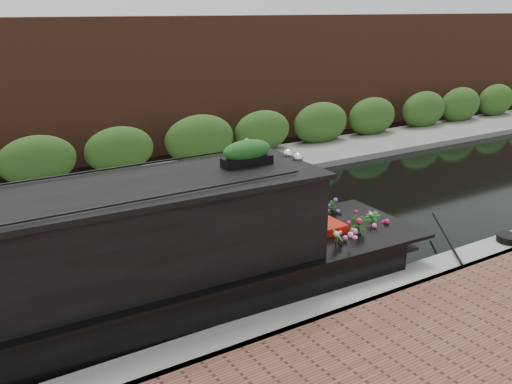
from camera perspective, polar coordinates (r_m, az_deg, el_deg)
ground at (r=10.88m, az=-3.70°, el=-4.94°), size 80.00×80.00×0.00m
near_bank_coping at (r=8.43m, az=7.45°, el=-12.30°), size 40.00×0.60×0.50m
far_bank_path at (r=14.50m, az=-11.75°, el=0.62°), size 40.00×2.40×0.34m
far_hedge at (r=15.31m, az=-12.96°, el=1.46°), size 40.00×1.10×2.80m
far_brick_wall at (r=17.24m, az=-15.35°, el=3.12°), size 40.00×1.00×8.00m
narrowboat at (r=7.77m, az=-20.47°, el=-9.60°), size 11.24×2.38×2.62m
rope_fender at (r=10.69m, az=12.60°, el=-4.92°), size 0.30×0.38×0.30m
coiled_mooring_rope at (r=11.14m, az=23.98°, el=-4.26°), size 0.43×0.43×0.12m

